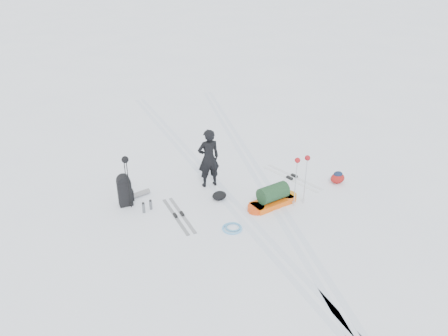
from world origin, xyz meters
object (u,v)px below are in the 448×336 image
(skier, at_px, (209,158))
(ski_poles_black, at_px, (126,166))
(expedition_rucksack, at_px, (127,190))
(pulk_sled, at_px, (273,198))

(skier, height_order, ski_poles_black, skier)
(skier, distance_m, ski_poles_black, 2.24)
(ski_poles_black, bearing_deg, skier, 14.82)
(expedition_rucksack, xyz_separation_m, ski_poles_black, (0.03, -0.16, 0.75))
(ski_poles_black, bearing_deg, expedition_rucksack, 105.51)
(pulk_sled, xyz_separation_m, ski_poles_black, (-3.36, 1.16, 0.92))
(pulk_sled, bearing_deg, ski_poles_black, 147.89)
(pulk_sled, height_order, ski_poles_black, ski_poles_black)
(skier, xyz_separation_m, pulk_sled, (1.17, -1.51, -0.60))
(ski_poles_black, bearing_deg, pulk_sled, -13.27)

